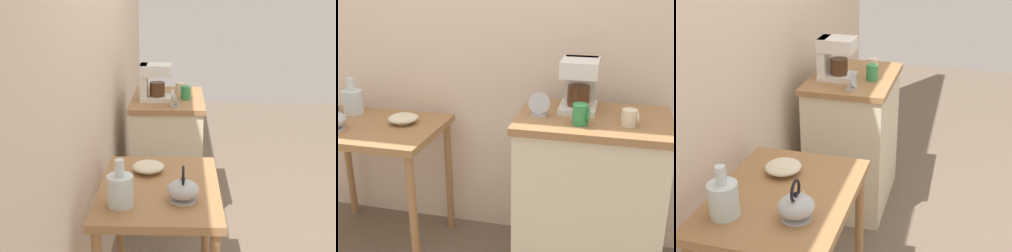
% 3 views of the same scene
% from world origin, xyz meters
% --- Properties ---
extents(back_wall, '(4.40, 0.10, 2.80)m').
position_xyz_m(back_wall, '(0.10, 0.46, 1.40)').
color(back_wall, beige).
rests_on(back_wall, ground_plane).
extents(wooden_table, '(0.79, 0.59, 0.76)m').
position_xyz_m(wooden_table, '(-0.63, 0.06, 0.66)').
color(wooden_table, '#9E7044').
rests_on(wooden_table, ground_plane).
extents(kitchen_counter, '(0.74, 0.53, 0.91)m').
position_xyz_m(kitchen_counter, '(0.60, 0.05, 0.46)').
color(kitchen_counter, beige).
rests_on(kitchen_counter, ground_plane).
extents(bowl_stoneware, '(0.17, 0.17, 0.05)m').
position_xyz_m(bowl_stoneware, '(-0.45, 0.13, 0.79)').
color(bowl_stoneware, beige).
rests_on(bowl_stoneware, wooden_table).
extents(glass_carafe_vase, '(0.12, 0.12, 0.22)m').
position_xyz_m(glass_carafe_vase, '(-0.83, 0.22, 0.84)').
color(glass_carafe_vase, silver).
rests_on(glass_carafe_vase, wooden_table).
extents(coffee_maker, '(0.18, 0.22, 0.26)m').
position_xyz_m(coffee_maker, '(0.52, 0.16, 1.05)').
color(coffee_maker, white).
rests_on(coffee_maker, kitchen_counter).
extents(mug_small_cream, '(0.08, 0.07, 0.08)m').
position_xyz_m(mug_small_cream, '(0.76, -0.04, 0.95)').
color(mug_small_cream, beige).
rests_on(mug_small_cream, kitchen_counter).
extents(mug_tall_green, '(0.08, 0.07, 0.10)m').
position_xyz_m(mug_tall_green, '(0.55, -0.08, 0.96)').
color(mug_tall_green, '#338C4C').
rests_on(mug_tall_green, kitchen_counter).
extents(table_clock, '(0.11, 0.05, 0.12)m').
position_xyz_m(table_clock, '(0.34, 0.00, 0.97)').
color(table_clock, '#B2B5BA').
rests_on(table_clock, kitchen_counter).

